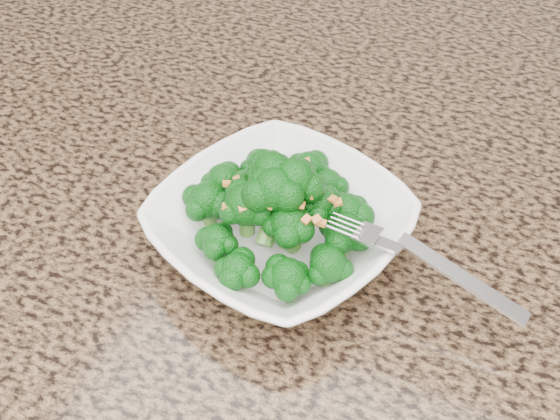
% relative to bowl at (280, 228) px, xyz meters
% --- Properties ---
extents(cabinet, '(1.55, 0.95, 0.87)m').
position_rel_bowl_xyz_m(cabinet, '(-0.12, 0.09, -0.49)').
color(cabinet, '#382217').
rests_on(cabinet, ground).
extents(granite_counter, '(1.64, 1.04, 0.03)m').
position_rel_bowl_xyz_m(granite_counter, '(-0.12, 0.09, -0.04)').
color(granite_counter, brown).
rests_on(granite_counter, cabinet).
extents(bowl, '(0.28, 0.28, 0.05)m').
position_rel_bowl_xyz_m(bowl, '(0.00, 0.00, 0.00)').
color(bowl, white).
rests_on(bowl, granite_counter).
extents(broccoli_pile, '(0.19, 0.19, 0.07)m').
position_rel_bowl_xyz_m(broccoli_pile, '(0.00, 0.00, 0.06)').
color(broccoli_pile, '#084E0C').
rests_on(broccoli_pile, bowl).
extents(garlic_topping, '(0.12, 0.12, 0.01)m').
position_rel_bowl_xyz_m(garlic_topping, '(0.00, 0.00, 0.10)').
color(garlic_topping, orange).
rests_on(garlic_topping, broccoli_pile).
extents(fork, '(0.20, 0.07, 0.01)m').
position_rel_bowl_xyz_m(fork, '(0.11, -0.01, 0.03)').
color(fork, silver).
rests_on(fork, bowl).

